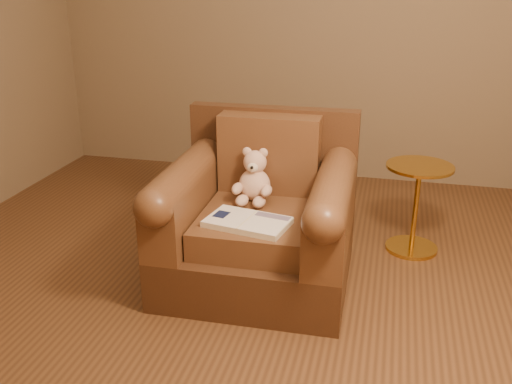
# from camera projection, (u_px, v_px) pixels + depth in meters

# --- Properties ---
(floor) EXTENTS (4.00, 4.00, 0.00)m
(floor) POSITION_uv_depth(u_px,v_px,m) (231.00, 291.00, 3.07)
(floor) COLOR brown
(floor) RESTS_ON ground
(armchair) EXTENTS (1.00, 0.95, 0.88)m
(armchair) POSITION_uv_depth(u_px,v_px,m) (260.00, 220.00, 3.10)
(armchair) COLOR #442816
(armchair) RESTS_ON floor
(teddy_bear) EXTENTS (0.22, 0.24, 0.30)m
(teddy_bear) POSITION_uv_depth(u_px,v_px,m) (254.00, 181.00, 3.12)
(teddy_bear) COLOR beige
(teddy_bear) RESTS_ON armchair
(guidebook) EXTENTS (0.44, 0.31, 0.03)m
(guidebook) POSITION_uv_depth(u_px,v_px,m) (247.00, 222.00, 2.84)
(guidebook) COLOR beige
(guidebook) RESTS_ON armchair
(side_table) EXTENTS (0.39, 0.39, 0.55)m
(side_table) POSITION_uv_depth(u_px,v_px,m) (416.00, 205.00, 3.42)
(side_table) COLOR gold
(side_table) RESTS_ON floor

